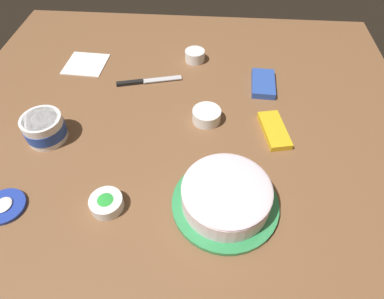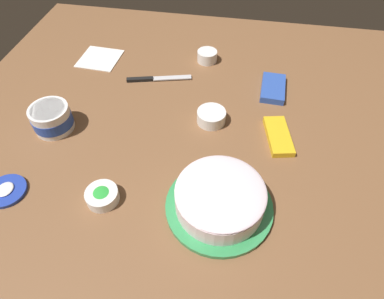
% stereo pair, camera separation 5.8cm
% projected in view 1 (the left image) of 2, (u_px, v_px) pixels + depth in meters
% --- Properties ---
extents(ground_plane, '(1.54, 1.54, 0.00)m').
position_uv_depth(ground_plane, '(177.00, 136.00, 0.99)').
color(ground_plane, brown).
extents(frosted_cake, '(0.28, 0.28, 0.09)m').
position_uv_depth(frosted_cake, '(226.00, 196.00, 0.80)').
color(frosted_cake, '#339351').
rests_on(frosted_cake, ground_plane).
extents(frosting_tub, '(0.12, 0.12, 0.08)m').
position_uv_depth(frosting_tub, '(44.00, 128.00, 0.96)').
color(frosting_tub, white).
rests_on(frosting_tub, ground_plane).
extents(frosting_tub_lid, '(0.11, 0.11, 0.02)m').
position_uv_depth(frosting_tub_lid, '(5.00, 206.00, 0.82)').
color(frosting_tub_lid, '#233DAD').
rests_on(frosting_tub_lid, ground_plane).
extents(spreading_knife, '(0.08, 0.23, 0.01)m').
position_uv_depth(spreading_knife, '(143.00, 81.00, 1.16)').
color(spreading_knife, silver).
rests_on(spreading_knife, ground_plane).
extents(sprinkle_bowl_rainbow, '(0.09, 0.09, 0.04)m').
position_uv_depth(sprinkle_bowl_rainbow, '(207.00, 115.00, 1.02)').
color(sprinkle_bowl_rainbow, white).
rests_on(sprinkle_bowl_rainbow, ground_plane).
extents(sprinkle_bowl_green, '(0.09, 0.09, 0.04)m').
position_uv_depth(sprinkle_bowl_green, '(106.00, 203.00, 0.82)').
color(sprinkle_bowl_green, white).
rests_on(sprinkle_bowl_green, ground_plane).
extents(sprinkle_bowl_yellow, '(0.08, 0.08, 0.04)m').
position_uv_depth(sprinkle_bowl_yellow, '(195.00, 55.00, 1.24)').
color(sprinkle_bowl_yellow, white).
rests_on(sprinkle_bowl_yellow, ground_plane).
extents(candy_box_lower, '(0.15, 0.09, 0.02)m').
position_uv_depth(candy_box_lower, '(263.00, 84.00, 1.15)').
color(candy_box_lower, '#2D51B2').
rests_on(candy_box_lower, ground_plane).
extents(candy_box_upper, '(0.17, 0.10, 0.02)m').
position_uv_depth(candy_box_upper, '(274.00, 130.00, 1.00)').
color(candy_box_upper, yellow).
rests_on(candy_box_upper, ground_plane).
extents(paper_napkin, '(0.16, 0.16, 0.01)m').
position_uv_depth(paper_napkin, '(86.00, 64.00, 1.24)').
color(paper_napkin, white).
rests_on(paper_napkin, ground_plane).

